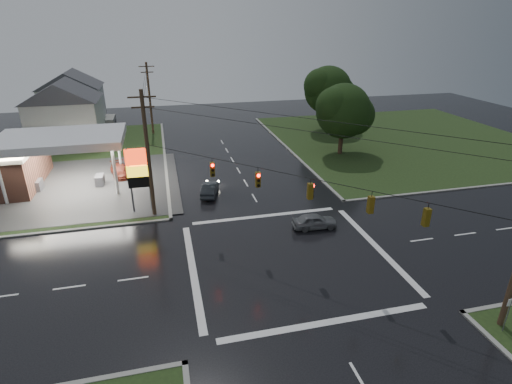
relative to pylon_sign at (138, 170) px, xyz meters
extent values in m
plane|color=black|center=(10.50, -10.50, -4.01)|extent=(120.00, 120.00, 0.00)
cube|color=black|center=(-15.50, 15.50, -3.97)|extent=(36.00, 36.00, 0.08)
cube|color=black|center=(36.50, 15.50, -3.97)|extent=(36.00, 36.00, 0.08)
cube|color=#2D2D2D|center=(-9.50, 7.50, -3.92)|extent=(26.00, 18.00, 0.02)
cylinder|color=silver|center=(-12.50, 4.50, -1.51)|extent=(0.30, 0.30, 5.00)
cylinder|color=silver|center=(-2.50, 4.50, -1.51)|extent=(0.30, 0.30, 5.00)
cylinder|color=silver|center=(-12.50, 10.50, -1.51)|extent=(0.30, 0.30, 5.00)
cylinder|color=silver|center=(-2.50, 10.50, -1.51)|extent=(0.30, 0.30, 5.00)
cube|color=silver|center=(-7.50, 7.50, 1.19)|extent=(12.00, 8.00, 0.80)
cube|color=white|center=(-7.50, 7.50, 0.77)|extent=(11.40, 7.40, 0.04)
cube|color=#59595E|center=(-10.50, 7.50, -3.46)|extent=(0.80, 1.60, 1.10)
cube|color=#59595E|center=(-4.50, 7.50, -3.46)|extent=(0.80, 1.60, 1.10)
cylinder|color=#59595E|center=(-0.80, 0.00, -1.01)|extent=(0.16, 0.16, 6.00)
cylinder|color=#59595E|center=(0.80, 0.00, -1.01)|extent=(0.16, 0.16, 6.00)
cube|color=red|center=(0.00, 0.00, 1.19)|extent=(2.00, 0.35, 1.40)
cube|color=yellow|center=(0.00, 0.00, -0.11)|extent=(2.00, 0.35, 1.00)
cube|color=black|center=(0.00, 0.00, -1.11)|extent=(2.00, 0.35, 1.00)
cylinder|color=#382619|center=(1.00, -1.00, 1.49)|extent=(0.32, 0.32, 11.00)
cube|color=#382619|center=(1.00, -1.00, 6.39)|extent=(2.20, 0.12, 0.12)
cube|color=#382619|center=(1.00, -1.00, 5.59)|extent=(1.80, 0.12, 0.12)
cylinder|color=#382619|center=(1.00, 27.50, 1.24)|extent=(0.32, 0.32, 10.50)
cube|color=#382619|center=(1.00, 27.50, 5.89)|extent=(2.20, 0.12, 0.12)
cube|color=#382619|center=(1.00, 27.50, 5.09)|extent=(1.80, 0.12, 0.12)
cube|color=#59470C|center=(5.75, -5.75, 1.59)|extent=(0.34, 0.34, 1.10)
cylinder|color=#FF0C07|center=(5.75, -5.95, 1.97)|extent=(0.22, 0.08, 0.22)
cube|color=#59470C|center=(8.60, -8.60, 1.59)|extent=(0.34, 0.34, 1.10)
cylinder|color=#FF0C07|center=(8.60, -8.80, 1.97)|extent=(0.22, 0.08, 0.22)
cube|color=#59470C|center=(11.45, -11.45, 1.59)|extent=(0.34, 0.34, 1.10)
cylinder|color=#FF0C07|center=(11.65, -11.45, 1.97)|extent=(0.08, 0.22, 0.22)
cube|color=#59470C|center=(14.30, -14.30, 1.59)|extent=(0.34, 0.34, 1.10)
cylinder|color=#FF0C07|center=(14.30, -14.10, 1.97)|extent=(0.22, 0.08, 0.22)
cube|color=#59470C|center=(16.58, -16.58, 1.59)|extent=(0.34, 0.34, 1.10)
cylinder|color=#FF0C07|center=(16.58, -16.38, 1.97)|extent=(0.22, 0.08, 0.22)
cube|color=silver|center=(-10.50, 25.50, -1.01)|extent=(9.00, 8.00, 6.00)
cube|color=gray|center=(-5.20, 25.50, -3.61)|extent=(1.60, 4.80, 0.80)
cube|color=silver|center=(-11.50, 37.50, -1.01)|extent=(9.00, 8.00, 6.00)
cube|color=gray|center=(-6.20, 37.50, -3.61)|extent=(1.60, 4.80, 0.80)
cylinder|color=black|center=(24.50, 11.50, -1.49)|extent=(0.56, 0.56, 5.04)
sphere|color=black|center=(24.50, 11.50, 1.57)|extent=(6.80, 6.80, 6.80)
sphere|color=black|center=(26.20, 11.80, 0.94)|extent=(5.10, 5.10, 5.10)
sphere|color=black|center=(23.14, 11.10, 2.29)|extent=(4.76, 4.76, 4.76)
cylinder|color=black|center=(27.50, 23.50, -1.21)|extent=(0.56, 0.56, 5.60)
sphere|color=black|center=(27.50, 23.50, 2.19)|extent=(7.20, 7.20, 7.20)
sphere|color=black|center=(29.30, 23.80, 1.49)|extent=(5.40, 5.40, 5.40)
sphere|color=black|center=(26.06, 23.10, 2.99)|extent=(5.04, 5.04, 5.04)
imported|color=black|center=(6.37, 2.28, -3.37)|extent=(2.33, 4.08, 1.27)
imported|color=slate|center=(13.96, -6.60, -3.38)|extent=(3.79, 1.72, 1.26)
imported|color=maroon|center=(-2.64, 9.92, -3.38)|extent=(2.66, 4.60, 1.25)
camera|label=1|loc=(2.31, -34.11, 11.95)|focal=28.00mm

